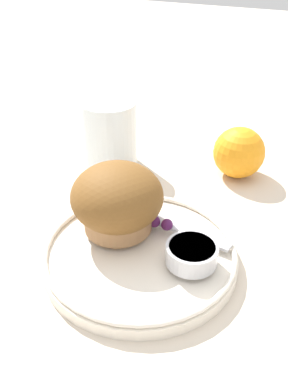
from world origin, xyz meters
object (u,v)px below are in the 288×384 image
(muffin, at_px, (117,200))
(juice_glass, at_px, (110,134))
(orange_fruit, at_px, (239,152))
(butter_knife, at_px, (153,218))

(muffin, relative_size, juice_glass, 1.03)
(muffin, relative_size, orange_fruit, 1.40)
(muffin, xyz_separation_m, butter_knife, (0.03, 0.03, -0.03))
(orange_fruit, relative_size, juice_glass, 0.73)
(orange_fruit, distance_m, juice_glass, 0.19)
(butter_knife, height_order, orange_fruit, orange_fruit)
(muffin, relative_size, butter_knife, 0.53)
(orange_fruit, bearing_deg, muffin, -115.37)
(juice_glass, bearing_deg, muffin, -60.96)
(butter_knife, height_order, juice_glass, juice_glass)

